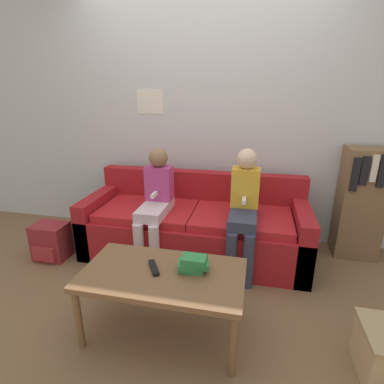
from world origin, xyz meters
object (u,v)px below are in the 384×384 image
person_right (244,206)px  tv_remote (154,268)px  couch (195,227)px  bookshelf (361,203)px  person_left (155,200)px  backpack (51,241)px  coffee_table (163,279)px

person_right → tv_remote: size_ratio=6.44×
couch → tv_remote: bearing=-92.8°
person_right → bookshelf: person_right is taller
person_right → bookshelf: bearing=24.4°
person_left → tv_remote: size_ratio=6.29×
person_left → couch: bearing=29.9°
tv_remote → bookshelf: bookshelf is taller
couch → bookshelf: (1.53, 0.30, 0.26)m
person_left → person_right: bearing=0.2°
tv_remote → bookshelf: (1.58, 1.34, 0.07)m
couch → tv_remote: 1.06m
person_right → backpack: person_right is taller
coffee_table → tv_remote: bearing=162.5°
person_left → bookshelf: (1.86, 0.49, -0.06)m
person_right → backpack: (-1.78, -0.22, -0.43)m
couch → tv_remote: couch is taller
coffee_table → bookshelf: 2.04m
coffee_table → bookshelf: bearing=41.9°
person_right → coffee_table: bearing=-117.2°
person_right → backpack: bearing=-173.0°
backpack → bookshelf: bearing=13.8°
person_left → tv_remote: 0.91m
couch → backpack: size_ratio=6.09×
backpack → tv_remote: bearing=-26.8°
coffee_table → bookshelf: bookshelf is taller
person_left → backpack: (-0.99, -0.21, -0.42)m
coffee_table → person_left: size_ratio=0.98×
tv_remote → person_right: bearing=28.4°
coffee_table → backpack: size_ratio=2.98×
couch → person_left: 0.50m
person_right → bookshelf: 1.17m
bookshelf → backpack: 2.96m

